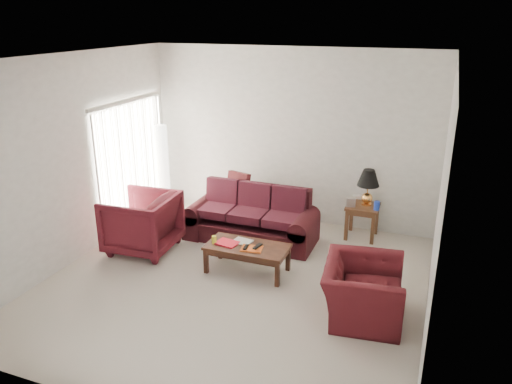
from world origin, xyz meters
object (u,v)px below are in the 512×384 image
floor_lamp (163,168)px  armchair_left (142,223)px  end_table (362,221)px  coffee_table (247,259)px  armchair_right (363,291)px  sofa (251,215)px

floor_lamp → armchair_left: bearing=-70.4°
end_table → floor_lamp: bearing=-179.1°
end_table → coffee_table: end_table is taller
floor_lamp → armchair_left: 1.77m
coffee_table → armchair_right: bearing=-17.8°
armchair_left → coffee_table: armchair_left is taller
sofa → coffee_table: bearing=-66.7°
sofa → armchair_left: (-1.43, -0.94, 0.03)m
floor_lamp → armchair_right: size_ratio=1.54×
sofa → coffee_table: (0.35, -1.02, -0.23)m
sofa → armchair_right: (2.06, -1.55, -0.08)m
armchair_right → armchair_left: bearing=73.5°
sofa → armchair_left: bearing=-142.2°
floor_lamp → coffee_table: (2.36, -1.71, -0.61)m
sofa → end_table: sofa is taller
end_table → floor_lamp: 3.72m
armchair_left → sofa: bearing=119.7°
floor_lamp → armchair_right: bearing=-28.8°
sofa → armchair_right: bearing=-32.5°
floor_lamp → coffee_table: 2.98m
end_table → armchair_left: armchair_left is taller
end_table → coffee_table: (-1.32, -1.77, -0.08)m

